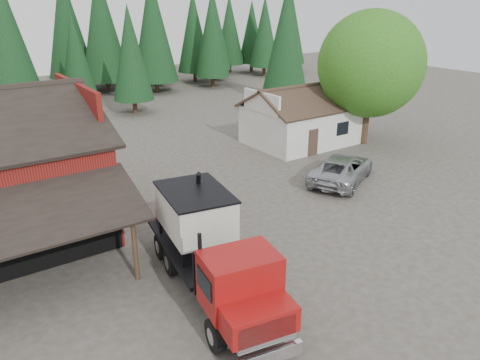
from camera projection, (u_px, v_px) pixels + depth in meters
ground at (274, 260)px, 20.86m from camera, size 120.00×120.00×0.00m
farmhouse at (301, 122)px, 37.06m from camera, size 8.60×6.42×4.65m
deciduous_tree at (371, 68)px, 35.30m from camera, size 8.00×8.00×10.20m
conifer_backdrop at (44, 100)px, 53.05m from camera, size 76.00×16.00×16.00m
near_pine_b at (131, 53)px, 44.85m from camera, size 3.96×3.96×10.40m
near_pine_c at (286, 37)px, 49.85m from camera, size 4.84×4.84×12.40m
near_pine_d at (7, 39)px, 42.09m from camera, size 5.28×5.28×13.40m
feed_truck at (211, 246)px, 18.00m from camera, size 4.11×9.84×4.31m
silver_car at (342, 168)px, 29.49m from camera, size 6.76×5.31×1.71m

